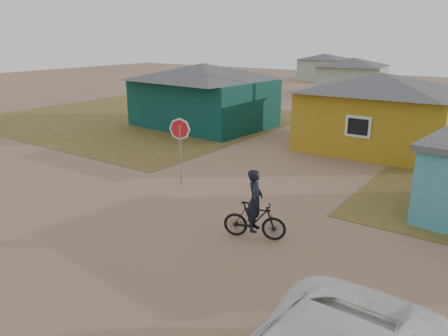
# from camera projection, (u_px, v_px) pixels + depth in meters

# --- Properties ---
(ground) EXTENTS (120.00, 120.00, 0.00)m
(ground) POSITION_uv_depth(u_px,v_px,m) (153.00, 228.00, 13.42)
(ground) COLOR #936E55
(grass_nw) EXTENTS (20.00, 18.00, 0.00)m
(grass_nw) POSITION_uv_depth(u_px,v_px,m) (139.00, 118.00, 31.30)
(grass_nw) COLOR brown
(grass_nw) RESTS_ON ground
(house_teal) EXTENTS (8.93, 7.08, 4.00)m
(house_teal) POSITION_uv_depth(u_px,v_px,m) (203.00, 94.00, 28.05)
(house_teal) COLOR #09362F
(house_teal) RESTS_ON ground
(house_yellow) EXTENTS (7.72, 6.76, 3.90)m
(house_yellow) POSITION_uv_depth(u_px,v_px,m) (379.00, 110.00, 22.37)
(house_yellow) COLOR #AB831A
(house_yellow) RESTS_ON ground
(house_pale_west) EXTENTS (7.04, 6.15, 3.60)m
(house_pale_west) POSITION_uv_depth(u_px,v_px,m) (352.00, 76.00, 42.72)
(house_pale_west) COLOR #A5B39A
(house_pale_west) RESTS_ON ground
(house_pale_north) EXTENTS (6.28, 5.81, 3.40)m
(house_pale_north) POSITION_uv_depth(u_px,v_px,m) (324.00, 67.00, 56.53)
(house_pale_north) COLOR #A5B39A
(house_pale_north) RESTS_ON ground
(stop_sign) EXTENTS (0.87, 0.12, 2.67)m
(stop_sign) POSITION_uv_depth(u_px,v_px,m) (180.00, 136.00, 16.87)
(stop_sign) COLOR gray
(stop_sign) RESTS_ON ground
(cyclist) EXTENTS (1.92, 1.12, 2.09)m
(cyclist) POSITION_uv_depth(u_px,v_px,m) (255.00, 214.00, 12.57)
(cyclist) COLOR black
(cyclist) RESTS_ON ground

